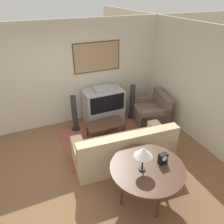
# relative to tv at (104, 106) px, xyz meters

# --- Properties ---
(ground_plane) EXTENTS (12.00, 12.00, 0.00)m
(ground_plane) POSITION_rel_tv_xyz_m (-0.84, -1.68, -0.49)
(ground_plane) COLOR brown
(wall_back) EXTENTS (12.00, 0.10, 2.70)m
(wall_back) POSITION_rel_tv_xyz_m (-0.83, 0.45, 0.86)
(wall_back) COLOR beige
(wall_back) RESTS_ON ground_plane
(wall_right) EXTENTS (0.06, 12.00, 2.70)m
(wall_right) POSITION_rel_tv_xyz_m (1.79, -1.68, 0.86)
(wall_right) COLOR beige
(wall_right) RESTS_ON ground_plane
(area_rug) EXTENTS (2.06, 1.73, 0.01)m
(area_rug) POSITION_rel_tv_xyz_m (-0.31, -0.75, -0.49)
(area_rug) COLOR brown
(area_rug) RESTS_ON ground_plane
(tv) EXTENTS (1.05, 0.59, 1.05)m
(tv) POSITION_rel_tv_xyz_m (0.00, 0.00, 0.00)
(tv) COLOR #9E9EA3
(tv) RESTS_ON ground_plane
(couch) EXTENTS (2.15, 1.04, 0.88)m
(couch) POSITION_rel_tv_xyz_m (-0.22, -1.71, -0.19)
(couch) COLOR #CCB289
(couch) RESTS_ON ground_plane
(armchair) EXTENTS (1.01, 1.13, 0.84)m
(armchair) POSITION_rel_tv_xyz_m (1.23, -0.52, -0.21)
(armchair) COLOR brown
(armchair) RESTS_ON ground_plane
(coffee_table) EXTENTS (0.93, 0.50, 0.41)m
(coffee_table) POSITION_rel_tv_xyz_m (-0.24, -0.73, -0.13)
(coffee_table) COLOR #472D1E
(coffee_table) RESTS_ON ground_plane
(console_table) EXTENTS (1.24, 1.24, 0.76)m
(console_table) POSITION_rel_tv_xyz_m (-0.31, -2.74, 0.20)
(console_table) COLOR #472D1E
(console_table) RESTS_ON ground_plane
(table_lamp) EXTENTS (0.30, 0.30, 0.45)m
(table_lamp) POSITION_rel_tv_xyz_m (-0.42, -2.75, 0.62)
(table_lamp) COLOR black
(table_lamp) RESTS_ON console_table
(mantel_clock) EXTENTS (0.14, 0.10, 0.19)m
(mantel_clock) POSITION_rel_tv_xyz_m (-0.03, -2.75, 0.36)
(mantel_clock) COLOR black
(mantel_clock) RESTS_ON console_table
(speaker_tower_left) EXTENTS (0.24, 0.24, 0.99)m
(speaker_tower_left) POSITION_rel_tv_xyz_m (-0.85, -0.08, -0.02)
(speaker_tower_left) COLOR black
(speaker_tower_left) RESTS_ON ground_plane
(speaker_tower_right) EXTENTS (0.24, 0.24, 0.99)m
(speaker_tower_right) POSITION_rel_tv_xyz_m (0.85, -0.08, -0.02)
(speaker_tower_right) COLOR black
(speaker_tower_right) RESTS_ON ground_plane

